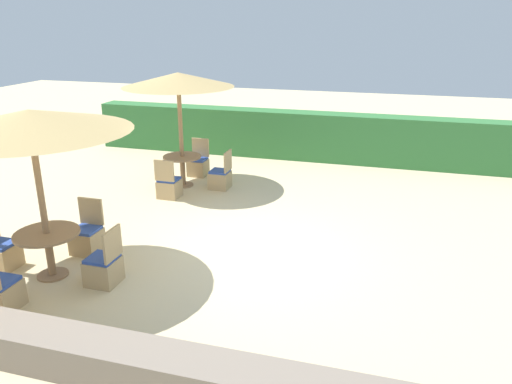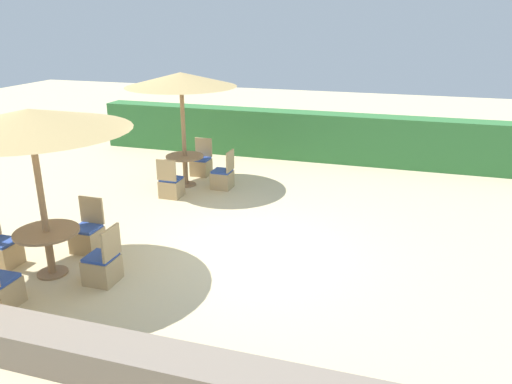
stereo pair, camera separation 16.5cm
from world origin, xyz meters
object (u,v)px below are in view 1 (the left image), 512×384
Objects in this scene: patio_chair_front_left_east at (104,268)px; parasol_back_left at (178,80)px; round_table_front_left at (48,243)px; patio_chair_front_left_west at (1,253)px; parasol_front_left at (29,121)px; patio_chair_back_left_south at (169,186)px; patio_chair_front_left_north at (87,238)px; round_table_back_left at (182,164)px; patio_chair_front_left_south at (0,293)px; patio_chair_back_left_east at (221,178)px; patio_chair_back_left_north at (198,165)px.

patio_chair_front_left_east is 5.27m from parasol_back_left.
patio_chair_front_left_west is at bearing 179.92° from round_table_front_left.
parasol_back_left is at bearing 166.57° from patio_chair_front_left_west.
parasol_front_left is 2.93× the size of round_table_front_left.
parasol_front_left reaches higher than round_table_front_left.
round_table_front_left is at bearing -93.15° from patio_chair_back_left_south.
parasol_front_left is 3.14× the size of patio_chair_front_left_west.
parasol_front_left is 4.45m from patio_chair_back_left_south.
round_table_back_left is at bearing -91.80° from patio_chair_front_left_north.
patio_chair_front_left_west is 4.86m from round_table_back_left.
parasol_back_left reaches higher than patio_chair_front_left_east.
patio_chair_front_left_east is 1.44m from patio_chair_front_left_south.
patio_chair_front_left_south is at bearing 136.25° from patio_chair_front_left_east.
round_table_front_left is 4.91m from patio_chair_back_left_east.
round_table_back_left is at bearing 93.27° from patio_chair_back_left_east.
patio_chair_front_left_south is at bearing 87.77° from patio_chair_back_left_north.
round_table_back_left is 0.98× the size of patio_chair_back_left_south.
round_table_front_left is at bearing -92.07° from parasol_back_left.
patio_chair_front_left_east reaches higher than round_table_front_left.
parasol_back_left is 2.91× the size of patio_chair_back_left_south.
patio_chair_front_left_west is at bearing -106.88° from patio_chair_back_left_south.
patio_chair_front_left_south is at bearing -93.19° from round_table_front_left.
patio_chair_front_left_north and patio_chair_back_left_east have the same top height.
patio_chair_back_left_south and patio_chair_back_left_north have the same top height.
patio_chair_front_left_west is (-0.96, 0.00, -0.31)m from round_table_front_left.
patio_chair_front_left_west reaches higher than round_table_front_left.
parasol_front_left reaches higher than patio_chair_front_left_north.
patio_chair_front_left_west is at bearing 42.13° from patio_chair_front_left_north.
parasol_back_left is at bearing 93.27° from patio_chair_back_left_east.
patio_chair_back_left_south is at bearing 86.85° from round_table_front_left.
round_table_front_left is at bearing 91.44° from patio_chair_front_left_east.
patio_chair_front_left_north and patio_chair_front_left_south have the same top height.
patio_chair_back_left_north is at bearing 47.48° from patio_chair_back_left_east.
patio_chair_front_left_west is 5.73m from patio_chair_back_left_north.
parasol_front_left is at bearing 91.44° from patio_chair_front_left_east.
patio_chair_back_left_north is (0.26, 6.63, 0.00)m from patio_chair_front_left_south.
patio_chair_front_left_east is 5.64m from patio_chair_back_left_north.
patio_chair_back_left_south is (0.04, -0.87, -2.27)m from parasol_back_left.
round_table_front_left is 1.07× the size of patio_chair_back_left_north.
parasol_front_left reaches higher than patio_chair_front_left_south.
patio_chair_front_left_south is (-1.00, -1.04, 0.00)m from patio_chair_front_left_east.
patio_chair_front_left_south and patio_chair_back_left_south have the same top height.
patio_chair_front_left_north and patio_chair_back_left_north have the same top height.
patio_chair_front_left_north is 1.02× the size of round_table_back_left.
patio_chair_back_left_south and patio_chair_back_left_east have the same top height.
parasol_front_left is 3.19× the size of round_table_back_left.
patio_chair_front_left_east is 1.00× the size of patio_chair_back_left_east.
patio_chair_back_left_north is (0.20, 5.61, -0.31)m from round_table_front_left.
round_table_front_left is (-0.00, 0.00, -1.91)m from parasol_front_left.
patio_chair_front_left_south is 1.00× the size of patio_chair_back_left_east.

